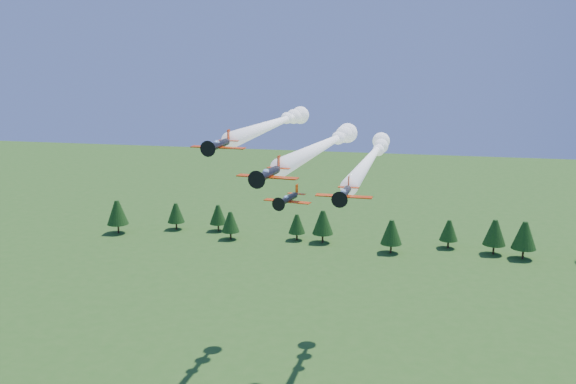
% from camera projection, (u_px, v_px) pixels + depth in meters
% --- Properties ---
extents(plane_lead, '(10.75, 49.57, 3.70)m').
position_uv_depth(plane_lead, '(326.00, 144.00, 105.44)').
color(plane_lead, black).
rests_on(plane_lead, ground).
extents(plane_left, '(8.46, 52.53, 3.70)m').
position_uv_depth(plane_left, '(276.00, 123.00, 119.14)').
color(plane_left, black).
rests_on(plane_left, ground).
extents(plane_right, '(7.87, 57.91, 3.70)m').
position_uv_depth(plane_right, '(371.00, 157.00, 118.44)').
color(plane_right, black).
rests_on(plane_right, ground).
extents(plane_slot, '(7.47, 8.16, 2.61)m').
position_uv_depth(plane_slot, '(288.00, 199.00, 97.77)').
color(plane_slot, black).
rests_on(plane_slot, ground).
extents(treeline, '(175.01, 19.68, 11.39)m').
position_uv_depth(treeline, '(382.00, 226.00, 201.53)').
color(treeline, '#382314').
rests_on(treeline, ground).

